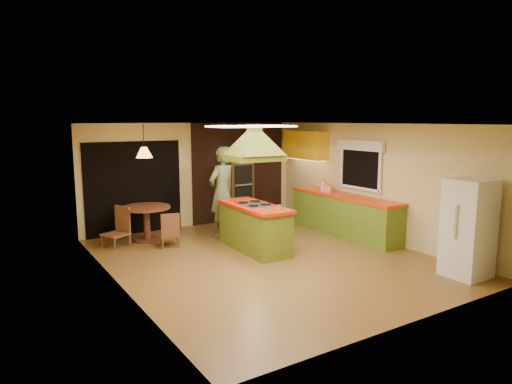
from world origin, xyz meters
TOP-DOWN VIEW (x-y plane):
  - ground at (0.00, 0.00)m, footprint 6.50×6.50m
  - room_walls at (0.00, 0.00)m, footprint 5.50×6.50m
  - ceiling_plane at (0.00, 0.00)m, footprint 6.50×6.50m
  - brick_panel at (1.25, 3.23)m, footprint 2.64×0.03m
  - nook_opening at (-1.50, 3.23)m, footprint 2.20×0.03m
  - right_counter at (2.45, 0.60)m, footprint 0.62×3.05m
  - upper_cabinets at (2.57, 2.20)m, footprint 0.34×1.40m
  - window_right at (2.70, 0.40)m, footprint 0.12×1.35m
  - fluor_panel at (-1.10, -1.20)m, footprint 1.20×0.60m
  - kitchen_island at (0.10, 0.64)m, footprint 0.77×1.85m
  - range_hood at (0.10, 0.64)m, footprint 1.07×0.79m
  - man at (0.05, 1.91)m, footprint 0.85×0.69m
  - refrigerator at (2.26, -2.55)m, footprint 0.67×0.64m
  - wall_oven at (1.04, 2.95)m, footprint 0.65×0.62m
  - dining_table at (-1.49, 2.44)m, footprint 1.01×1.01m
  - chair_left at (-2.19, 2.34)m, footprint 0.60×0.60m
  - chair_near at (-1.24, 1.79)m, footprint 0.47×0.47m
  - pendant_lamp at (-1.49, 2.44)m, footprint 0.34×0.34m
  - canister_large at (2.40, 1.25)m, footprint 0.18×0.18m
  - canister_medium at (2.40, 1.17)m, footprint 0.13×0.13m
  - canister_small at (2.40, 1.06)m, footprint 0.15×0.15m

SIDE VIEW (x-z plane):
  - ground at x=0.00m, z-range 0.00..0.00m
  - chair_near at x=-1.24m, z-range 0.00..0.72m
  - chair_left at x=-2.19m, z-range 0.00..0.82m
  - right_counter at x=2.45m, z-range 0.00..0.92m
  - kitchen_island at x=0.10m, z-range 0.00..0.93m
  - dining_table at x=-1.49m, z-range 0.15..0.91m
  - refrigerator at x=2.26m, z-range 0.00..1.63m
  - wall_oven at x=1.04m, z-range 0.00..1.90m
  - canister_small at x=2.40m, z-range 0.92..1.07m
  - man at x=0.05m, z-range 0.00..2.00m
  - canister_medium at x=2.40m, z-range 0.92..1.10m
  - canister_large at x=2.40m, z-range 0.92..1.15m
  - nook_opening at x=-1.50m, z-range 0.00..2.10m
  - room_walls at x=0.00m, z-range -2.00..4.50m
  - brick_panel at x=1.25m, z-range 0.00..2.50m
  - window_right at x=2.70m, z-range 1.24..2.30m
  - pendant_lamp at x=-1.49m, z-range 1.79..2.01m
  - upper_cabinets at x=2.57m, z-range 1.60..2.30m
  - range_hood at x=0.10m, z-range 1.85..2.65m
  - fluor_panel at x=-1.10m, z-range 2.47..2.50m
  - ceiling_plane at x=0.00m, z-range 2.50..2.50m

